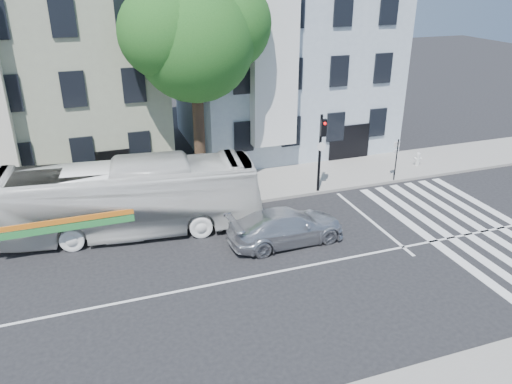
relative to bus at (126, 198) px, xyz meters
name	(u,v)px	position (x,y,z in m)	size (l,w,h in m)	color
ground	(255,276)	(4.07, -5.15, -1.60)	(120.00, 120.00, 0.00)	black
sidewalk_far	(204,193)	(4.07, 2.85, -1.53)	(80.00, 4.00, 0.15)	gray
building_left	(45,70)	(-2.93, 9.85, 3.90)	(12.00, 10.00, 11.00)	gray
building_right	(282,57)	(11.07, 9.85, 3.90)	(12.00, 10.00, 11.00)	#9CA9BA
street_tree	(194,34)	(4.13, 3.58, 6.23)	(7.30, 5.90, 11.10)	#2D2116
bus	(126,198)	(0.00, 0.00, 0.00)	(11.50, 2.69, 3.20)	silver
sedan	(286,226)	(6.17, -3.09, -0.88)	(4.99, 2.03, 1.45)	silver
hedge	(98,210)	(-1.20, 1.65, -1.10)	(8.50, 0.84, 0.70)	#2A611F
traffic_signal	(321,144)	(9.62, 0.91, 1.08)	(0.43, 0.53, 4.15)	black
fire_hydrant	(418,159)	(16.65, 2.40, -1.04)	(0.46, 0.27, 0.80)	beige
far_sign_pole	(396,154)	(14.13, 1.00, 0.02)	(0.41, 0.20, 2.29)	black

